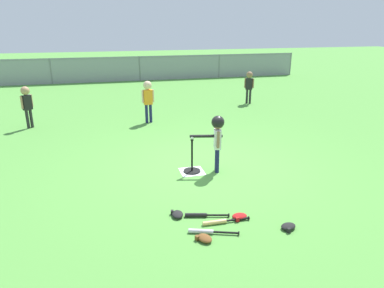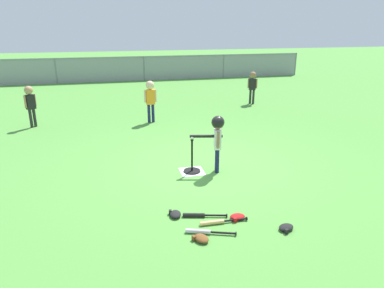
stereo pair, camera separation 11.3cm
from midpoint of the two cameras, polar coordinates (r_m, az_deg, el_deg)
name	(u,v)px [view 1 (the left image)]	position (r m, az deg, el deg)	size (l,w,h in m)	color
ground_plane	(206,165)	(6.94, 1.77, -3.49)	(60.00, 60.00, 0.00)	#51933D
home_plate	(192,171)	(6.66, -0.49, -4.45)	(0.44, 0.44, 0.01)	white
batting_tee	(192,167)	(6.62, -0.49, -3.70)	(0.32, 0.32, 0.64)	black
baseball_on_tee	(192,138)	(6.42, -0.50, 1.05)	(0.07, 0.07, 0.07)	white
batter_child	(217,132)	(6.42, 3.57, 1.88)	(0.62, 0.30, 1.08)	#191E4C
fielder_near_left	(249,83)	(12.30, 8.96, 9.69)	(0.28, 0.23, 1.10)	#262626
fielder_deep_right	(27,102)	(10.21, -25.43, 6.21)	(0.26, 0.24, 1.11)	#262626
fielder_deep_center	(148,96)	(9.83, -7.46, 7.68)	(0.34, 0.23, 1.16)	#191E4C
spare_bat_silver	(206,232)	(4.83, 1.63, -13.95)	(0.65, 0.28, 0.06)	silver
spare_bat_wood	(219,222)	(5.04, 3.79, -12.42)	(0.68, 0.07, 0.06)	#DBB266
spare_bat_black	(201,215)	(5.18, 0.76, -11.42)	(0.64, 0.21, 0.06)	black
glove_by_plate	(177,214)	(5.20, -3.04, -11.27)	(0.19, 0.24, 0.07)	black
glove_near_bats	(204,238)	(4.69, 1.29, -14.98)	(0.24, 0.27, 0.07)	brown
glove_tossed_aside	(288,227)	(5.07, 14.67, -12.78)	(0.26, 0.23, 0.07)	black
glove_outfield_drop	(239,216)	(5.18, 7.04, -11.53)	(0.23, 0.18, 0.07)	#B21919
outfield_fence	(140,68)	(17.41, -8.64, 12.10)	(16.06, 0.06, 1.15)	slate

